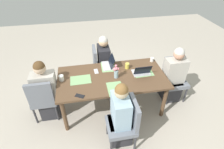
{
  "coord_description": "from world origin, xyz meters",
  "views": [
    {
      "loc": [
        -0.47,
        -2.52,
        2.71
      ],
      "look_at": [
        0.0,
        0.0,
        0.8
      ],
      "focal_mm": 28.68,
      "sensor_mm": 36.0,
      "label": 1
    }
  ],
  "objects": [
    {
      "name": "placemat_near_left_near",
      "position": [
        -0.01,
        -0.33,
        0.75
      ],
      "size": [
        0.26,
        0.36,
        0.0
      ],
      "primitive_type": "cube",
      "rotation": [
        0.0,
        0.0,
        1.58
      ],
      "color": "#7FAD70",
      "rests_on": "dining_table"
    },
    {
      "name": "laptop_head_right_right_near",
      "position": [
        0.55,
        -0.01,
        0.79
      ],
      "size": [
        0.32,
        0.22,
        0.21
      ],
      "color": "silver",
      "rests_on": "dining_table"
    },
    {
      "name": "flower_vase",
      "position": [
        0.07,
        -0.03,
        0.88
      ],
      "size": [
        0.11,
        0.09,
        0.26
      ],
      "color": "#8EA8B7",
      "rests_on": "dining_table"
    },
    {
      "name": "person_head_right_right_near",
      "position": [
        1.25,
        0.03,
        0.53
      ],
      "size": [
        0.4,
        0.36,
        1.19
      ],
      "color": "#2D2D33",
      "rests_on": "ground_plane"
    },
    {
      "name": "ground_plane",
      "position": [
        0.0,
        0.0,
        0.0
      ],
      "size": [
        10.0,
        10.0,
        0.0
      ],
      "primitive_type": "plane",
      "color": "#B2A899"
    },
    {
      "name": "chair_far_left_mid",
      "position": [
        -0.11,
        0.83,
        0.5
      ],
      "size": [
        0.44,
        0.44,
        0.9
      ],
      "color": "slate",
      "rests_on": "ground_plane"
    },
    {
      "name": "person_far_left_mid",
      "position": [
        -0.04,
        0.77,
        0.53
      ],
      "size": [
        0.36,
        0.4,
        1.19
      ],
      "color": "#2D2D33",
      "rests_on": "ground_plane"
    },
    {
      "name": "dining_table",
      "position": [
        0.0,
        0.0,
        0.67
      ],
      "size": [
        1.95,
        0.99,
        0.75
      ],
      "color": "brown",
      "rests_on": "ground_plane"
    },
    {
      "name": "placemat_far_left_mid",
      "position": [
        -0.02,
        0.33,
        0.75
      ],
      "size": [
        0.27,
        0.37,
        0.0
      ],
      "primitive_type": "cube",
      "rotation": [
        0.0,
        0.0,
        -1.61
      ],
      "color": "#7FAD70",
      "rests_on": "dining_table"
    },
    {
      "name": "coffee_mug_centre_left",
      "position": [
        0.33,
        0.21,
        0.81
      ],
      "size": [
        0.08,
        0.08,
        0.11
      ],
      "primitive_type": "cylinder",
      "color": "#DBC64C",
      "rests_on": "dining_table"
    },
    {
      "name": "coffee_mug_near_right",
      "position": [
        -0.89,
        0.06,
        0.8
      ],
      "size": [
        0.08,
        0.08,
        0.1
      ],
      "primitive_type": "cylinder",
      "color": "white",
      "rests_on": "dining_table"
    },
    {
      "name": "laptop_far_left_mid",
      "position": [
        0.01,
        0.35,
        0.79
      ],
      "size": [
        0.22,
        0.32,
        0.2
      ],
      "color": "silver",
      "rests_on": "dining_table"
    },
    {
      "name": "phone_silver",
      "position": [
        -0.26,
        0.21,
        0.75
      ],
      "size": [
        0.08,
        0.15,
        0.01
      ],
      "primitive_type": "cube",
      "rotation": [
        0.0,
        0.0,
        1.62
      ],
      "color": "silver",
      "rests_on": "dining_table"
    },
    {
      "name": "placemat_head_right_right_near",
      "position": [
        0.59,
        0.01,
        0.75
      ],
      "size": [
        0.37,
        0.27,
        0.0
      ],
      "primitive_type": "cube",
      "rotation": [
        0.0,
        0.0,
        3.18
      ],
      "color": "#7FAD70",
      "rests_on": "dining_table"
    },
    {
      "name": "chair_near_left_near",
      "position": [
        0.06,
        -0.83,
        0.5
      ],
      "size": [
        0.44,
        0.44,
        0.9
      ],
      "color": "slate",
      "rests_on": "ground_plane"
    },
    {
      "name": "person_head_left_left_far",
      "position": [
        -1.19,
        0.03,
        0.53
      ],
      "size": [
        0.4,
        0.36,
        1.19
      ],
      "color": "#2D2D33",
      "rests_on": "ground_plane"
    },
    {
      "name": "coffee_mug_near_left",
      "position": [
        0.89,
        0.36,
        0.79
      ],
      "size": [
        0.07,
        0.07,
        0.08
      ],
      "primitive_type": "cylinder",
      "color": "white",
      "rests_on": "dining_table"
    },
    {
      "name": "placemat_head_left_left_far",
      "position": [
        -0.56,
        0.01,
        0.75
      ],
      "size": [
        0.36,
        0.26,
        0.0
      ],
      "primitive_type": "cube",
      "rotation": [
        0.0,
        0.0,
        0.01
      ],
      "color": "#7FAD70",
      "rests_on": "dining_table"
    },
    {
      "name": "phone_black",
      "position": [
        -0.59,
        -0.4,
        0.75
      ],
      "size": [
        0.17,
        0.14,
        0.01
      ],
      "primitive_type": "cube",
      "rotation": [
        0.0,
        0.0,
        2.64
      ],
      "color": "black",
      "rests_on": "dining_table"
    },
    {
      "name": "chair_head_right_right_near",
      "position": [
        1.31,
        0.11,
        0.5
      ],
      "size": [
        0.44,
        0.44,
        0.9
      ],
      "color": "slate",
      "rests_on": "ground_plane"
    },
    {
      "name": "chair_head_left_left_far",
      "position": [
        -1.25,
        -0.05,
        0.5
      ],
      "size": [
        0.44,
        0.44,
        0.9
      ],
      "color": "slate",
      "rests_on": "ground_plane"
    },
    {
      "name": "person_near_left_near",
      "position": [
        -0.01,
        -0.77,
        0.53
      ],
      "size": [
        0.36,
        0.4,
        1.19
      ],
      "color": "#2D2D33",
      "rests_on": "ground_plane"
    }
  ]
}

